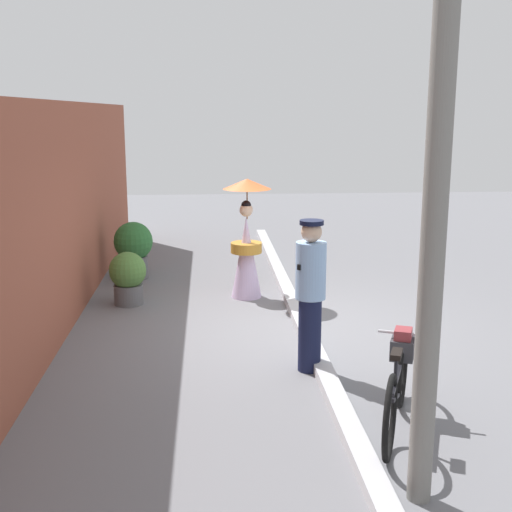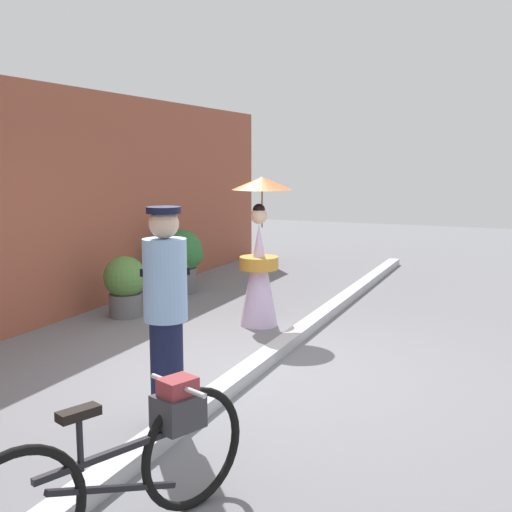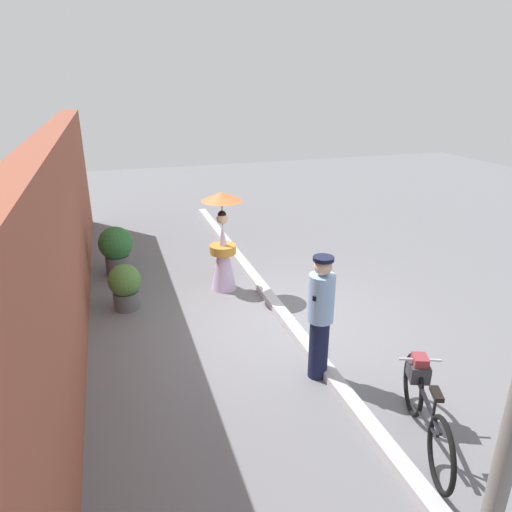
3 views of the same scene
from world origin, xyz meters
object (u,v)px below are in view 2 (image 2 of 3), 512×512
potted_plant_small (126,284)px  bicycle_near_officer (128,463)px  potted_plant_by_door (182,257)px  person_officer (166,310)px  person_with_parasol (260,253)px

potted_plant_small → bicycle_near_officer: bearing=-145.3°
bicycle_near_officer → potted_plant_by_door: (5.90, 3.04, 0.12)m
person_officer → potted_plant_small: size_ratio=2.13×
person_officer → person_with_parasol: (3.13, 0.53, -0.01)m
person_with_parasol → potted_plant_by_door: person_with_parasol is taller
person_officer → person_with_parasol: bearing=9.6°
bicycle_near_officer → person_with_parasol: (4.54, 1.14, 0.48)m
person_officer → potted_plant_by_door: person_officer is taller
person_officer → potted_plant_small: person_officer is taller
potted_plant_by_door → potted_plant_small: bearing=-177.2°
bicycle_near_officer → potted_plant_small: (4.26, 2.95, -0.00)m
bicycle_near_officer → potted_plant_by_door: bearing=27.2°
person_officer → potted_plant_by_door: 5.11m
bicycle_near_officer → potted_plant_by_door: 6.64m
bicycle_near_officer → person_officer: (1.42, 0.61, 0.49)m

